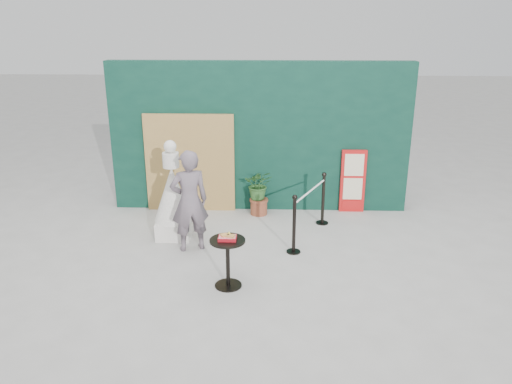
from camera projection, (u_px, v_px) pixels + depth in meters
name	position (u px, v px, depth m)	size (l,w,h in m)	color
ground	(253.00, 280.00, 7.57)	(60.00, 60.00, 0.00)	#ADAAA5
back_wall	(259.00, 137.00, 10.06)	(6.00, 0.30, 3.00)	#0A2D24
bamboo_fence	(190.00, 163.00, 10.07)	(1.80, 0.08, 2.00)	tan
woman	(189.00, 201.00, 8.32)	(0.64, 0.42, 1.75)	slate
menu_board	(353.00, 181.00, 10.08)	(0.50, 0.07, 1.30)	red
statue	(173.00, 199.00, 8.86)	(0.70, 0.70, 1.79)	silver
cafe_table	(228.00, 255.00, 7.24)	(0.52, 0.52, 0.75)	black
food_basket	(228.00, 237.00, 7.15)	(0.26, 0.19, 0.11)	#AC121D
planter	(259.00, 189.00, 9.97)	(0.55, 0.48, 0.94)	brown
stanchion_barrier	(310.00, 211.00, 8.92)	(0.84, 1.54, 1.03)	black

